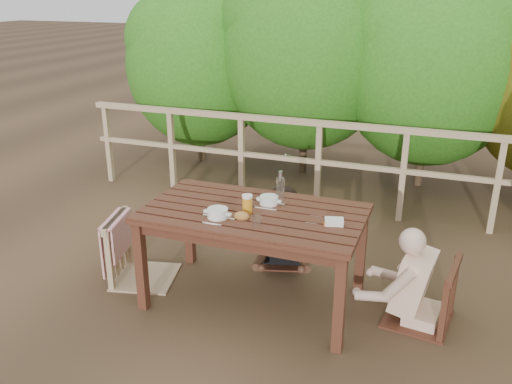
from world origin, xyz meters
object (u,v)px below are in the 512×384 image
(bottle, at_px, (280,188))
(diner_right, at_px, (431,249))
(chair_left, at_px, (142,222))
(chair_right, at_px, (424,262))
(chair_far, at_px, (283,218))
(woman, at_px, (284,200))
(butter_tub, at_px, (334,223))
(soup_near, at_px, (218,214))
(tumbler, at_px, (257,221))
(table, at_px, (254,257))
(bread_roll, at_px, (242,216))
(beer_glass, at_px, (247,205))
(soup_far, at_px, (269,201))

(bottle, bearing_deg, diner_right, -1.54)
(chair_left, height_order, chair_right, chair_left)
(chair_far, xyz_separation_m, bottle, (0.13, -0.50, 0.47))
(woman, bearing_deg, butter_tub, 112.33)
(chair_right, bearing_deg, chair_far, -105.42)
(soup_near, distance_m, tumbler, 0.31)
(tumbler, bearing_deg, table, 115.75)
(table, xyz_separation_m, soup_near, (-0.20, -0.21, 0.42))
(diner_right, relative_size, bread_roll, 10.43)
(chair_right, height_order, woman, woman)
(chair_far, bearing_deg, chair_left, -161.35)
(soup_near, xyz_separation_m, bottle, (0.34, 0.41, 0.10))
(soup_near, xyz_separation_m, beer_glass, (0.16, 0.17, 0.03))
(diner_right, height_order, bread_roll, diner_right)
(diner_right, relative_size, beer_glass, 7.92)
(soup_near, xyz_separation_m, tumbler, (0.31, -0.02, -0.00))
(chair_right, height_order, soup_near, chair_right)
(chair_far, distance_m, chair_right, 1.34)
(diner_right, height_order, bottle, diner_right)
(diner_right, height_order, soup_far, diner_right)
(chair_right, bearing_deg, soup_near, -67.37)
(table, distance_m, diner_right, 1.30)
(woman, bearing_deg, soup_far, 79.15)
(soup_far, distance_m, bread_roll, 0.34)
(table, bearing_deg, woman, 88.99)
(chair_right, xyz_separation_m, beer_glass, (-1.28, -0.21, 0.35))
(bread_roll, bearing_deg, chair_far, 87.37)
(table, relative_size, bread_roll, 14.36)
(chair_right, xyz_separation_m, soup_near, (-1.44, -0.38, 0.32))
(woman, height_order, bottle, woman)
(bread_roll, bearing_deg, bottle, 65.52)
(table, relative_size, chair_right, 1.70)
(table, height_order, chair_right, chair_right)
(table, relative_size, bottle, 5.91)
(chair_left, distance_m, bread_roll, 1.01)
(table, relative_size, chair_far, 1.92)
(soup_far, distance_m, tumbler, 0.39)
(table, xyz_separation_m, woman, (0.01, 0.72, 0.21))
(chair_left, relative_size, soup_far, 4.34)
(chair_left, xyz_separation_m, tumbler, (1.10, -0.23, 0.28))
(soup_near, bearing_deg, chair_far, 77.03)
(table, height_order, soup_far, soup_far)
(soup_near, distance_m, bread_roll, 0.18)
(woman, bearing_deg, soup_near, 61.00)
(bread_roll, bearing_deg, soup_near, -165.83)
(table, relative_size, tumbler, 19.87)
(tumbler, height_order, butter_tub, tumbler)
(diner_right, bearing_deg, butter_tub, 115.51)
(chair_left, distance_m, chair_far, 1.22)
(chair_left, height_order, bottle, chair_left)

